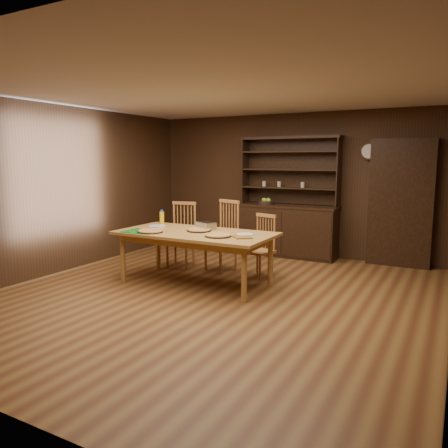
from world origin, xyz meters
The scene contains 20 objects.
floor centered at (0.00, 0.00, 0.00)m, with size 6.00×6.00×0.00m, color brown.
room_shell centered at (0.00, 0.00, 1.58)m, with size 6.00×6.00×6.00m.
china_hutch centered at (0.00, 2.75, 0.60)m, with size 1.84×0.52×2.17m.
doorway centered at (1.90, 2.90, 1.05)m, with size 1.00×0.18×2.10m, color black.
wall_clock centered at (1.35, 2.96, 1.90)m, with size 0.30×0.05×0.30m.
dining_table centered at (-0.51, 0.39, 0.68)m, with size 2.21×1.11×0.75m.
chair_left centered at (-1.26, 1.19, 0.57)m, with size 0.51×0.49×1.07m.
chair_center centered at (-0.52, 1.28, 0.60)m, with size 0.58×0.56×1.13m.
chair_right centered at (0.17, 1.20, 0.50)m, with size 0.48×0.47×0.95m.
pizza_left centered at (-1.04, 0.06, 0.77)m, with size 0.36×0.36×0.04m.
pizza_right centered at (-0.04, 0.22, 0.77)m, with size 0.36×0.36×0.04m.
pizza_center centered at (-0.50, 0.48, 0.77)m, with size 0.35×0.35×0.04m.
cooling_rack centered at (-1.25, 0.05, 0.76)m, with size 0.35×0.35×0.02m, color #0B9233, non-canonical shape.
plate_left centered at (-1.28, 0.53, 0.76)m, with size 0.28×0.28×0.02m.
plate_right centered at (0.22, 0.50, 0.76)m, with size 0.25×0.25×0.02m.
foil_dish centered at (-0.50, 0.68, 0.80)m, with size 0.26×0.19×0.11m, color silver.
juice_bottle centered at (-1.33, 0.72, 0.86)m, with size 0.07×0.07×0.24m.
pot_holder_a centered at (0.29, 0.30, 0.76)m, with size 0.21×0.21×0.02m, color red.
pot_holder_b centered at (0.22, 0.34, 0.76)m, with size 0.19×0.19×0.01m, color red.
fruit_bowl centered at (-0.40, 2.69, 0.98)m, with size 0.29×0.29×0.12m.
Camera 1 is at (2.74, -4.76, 1.77)m, focal length 35.00 mm.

